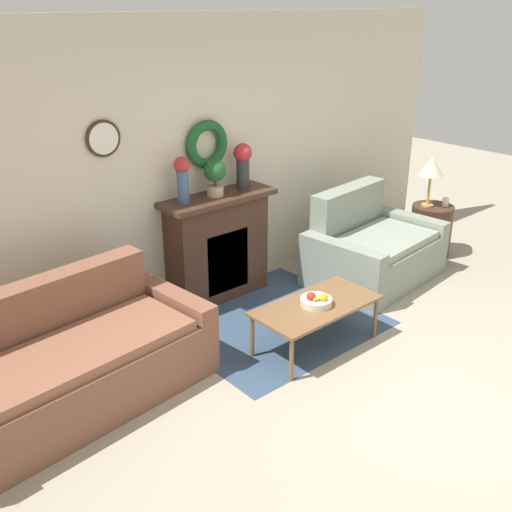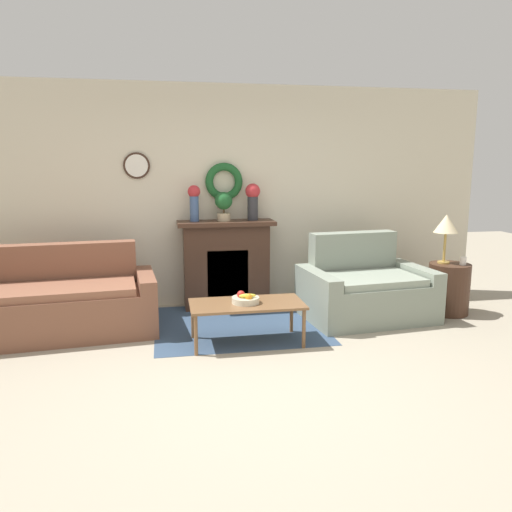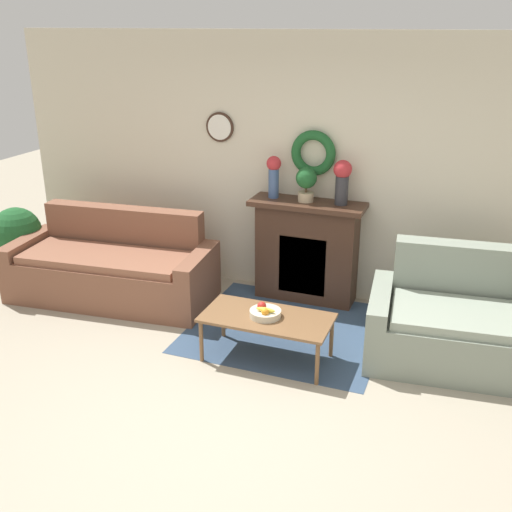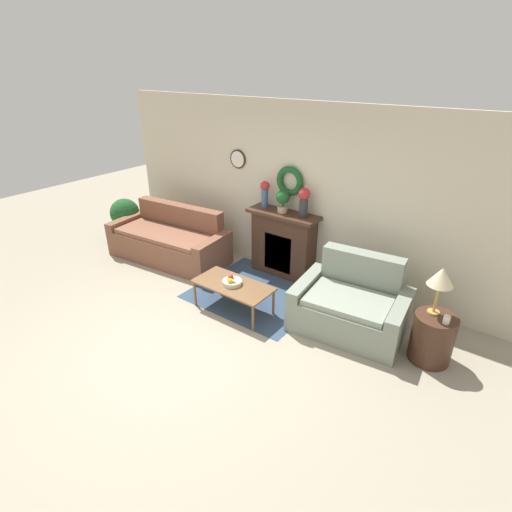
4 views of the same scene
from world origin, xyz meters
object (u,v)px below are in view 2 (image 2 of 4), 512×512
object	(u,v)px
coffee_table	(247,306)
potted_plant_on_mantel	(224,204)
fireplace	(226,264)
fruit_bowl	(245,299)
table_lamp	(446,225)
mug	(463,261)
couch_left	(50,304)
vase_on_mantel_right	(253,199)
side_table_by_loveseat	(449,289)
vase_on_mantel_left	(194,200)
loveseat_right	(365,290)

from	to	relation	value
coffee_table	potted_plant_on_mantel	bearing A→B (deg)	92.62
fireplace	fruit_bowl	world-z (taller)	fireplace
table_lamp	mug	world-z (taller)	table_lamp
fireplace	couch_left	xyz separation A→B (m)	(-1.93, -0.69, -0.22)
table_lamp	vase_on_mantel_right	bearing A→B (deg)	161.56
coffee_table	fruit_bowl	size ratio (longest dim) A/B	4.11
coffee_table	potted_plant_on_mantel	world-z (taller)	potted_plant_on_mantel
coffee_table	mug	distance (m)	2.68
side_table_by_loveseat	table_lamp	xyz separation A→B (m)	(-0.06, 0.05, 0.75)
vase_on_mantel_left	table_lamp	bearing A→B (deg)	-14.10
fireplace	coffee_table	bearing A→B (deg)	-88.44
fireplace	table_lamp	bearing A→B (deg)	-15.99
couch_left	loveseat_right	distance (m)	3.45
mug	vase_on_mantel_left	xyz separation A→B (m)	(-3.03, 0.85, 0.68)
couch_left	table_lamp	bearing A→B (deg)	-5.80
coffee_table	mug	bearing A→B (deg)	10.26
loveseat_right	fruit_bowl	world-z (taller)	loveseat_right
mug	fireplace	bearing A→B (deg)	162.37
table_lamp	mug	distance (m)	0.46
fireplace	coffee_table	xyz separation A→B (m)	(0.04, -1.32, -0.17)
fireplace	side_table_by_loveseat	world-z (taller)	fireplace
fireplace	loveseat_right	size ratio (longest dim) A/B	0.79
side_table_by_loveseat	potted_plant_on_mantel	size ratio (longest dim) A/B	1.72
coffee_table	vase_on_mantel_right	distance (m)	1.66
fruit_bowl	potted_plant_on_mantel	bearing A→B (deg)	91.94
couch_left	potted_plant_on_mantel	xyz separation A→B (m)	(1.90, 0.67, 0.96)
loveseat_right	table_lamp	bearing A→B (deg)	-5.56
vase_on_mantel_right	coffee_table	bearing A→B (deg)	-102.66
vase_on_mantel_left	coffee_table	bearing A→B (deg)	-72.80
coffee_table	side_table_by_loveseat	size ratio (longest dim) A/B	1.86
side_table_by_loveseat	potted_plant_on_mantel	world-z (taller)	potted_plant_on_mantel
fireplace	mug	xyz separation A→B (m)	(2.66, -0.85, 0.10)
table_lamp	potted_plant_on_mantel	bearing A→B (deg)	164.46
loveseat_right	vase_on_mantel_left	xyz separation A→B (m)	(-1.89, 0.72, 1.00)
vase_on_mantel_right	mug	bearing A→B (deg)	-20.09
couch_left	vase_on_mantel_right	xyz separation A→B (m)	(2.26, 0.69, 1.01)
coffee_table	mug	size ratio (longest dim) A/B	11.85
potted_plant_on_mantel	fireplace	bearing A→B (deg)	31.25
couch_left	coffee_table	bearing A→B (deg)	-23.32
vase_on_mantel_left	potted_plant_on_mantel	size ratio (longest dim) A/B	1.24
fruit_bowl	table_lamp	distance (m)	2.62
table_lamp	mug	bearing A→B (deg)	-38.16
loveseat_right	potted_plant_on_mantel	size ratio (longest dim) A/B	4.29
couch_left	table_lamp	xyz separation A→B (m)	(4.42, -0.03, 0.73)
mug	potted_plant_on_mantel	size ratio (longest dim) A/B	0.27
loveseat_right	fruit_bowl	xyz separation A→B (m)	(-1.50, -0.61, 0.13)
loveseat_right	vase_on_mantel_left	world-z (taller)	vase_on_mantel_left
fireplace	loveseat_right	xyz separation A→B (m)	(1.52, -0.72, -0.22)
couch_left	vase_on_mantel_left	distance (m)	1.97
mug	potted_plant_on_mantel	bearing A→B (deg)	162.80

